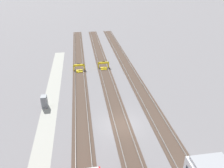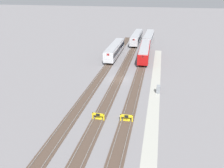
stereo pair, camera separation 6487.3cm
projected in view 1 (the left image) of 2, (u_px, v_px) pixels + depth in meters
The scene contains 8 objects.
ground_plane at pixel (121, 125), 24.73m from camera, with size 400.00×400.00×0.00m, color slate.
service_walkway at pixel (45, 132), 23.59m from camera, with size 54.00×2.00×0.01m, color #9E9E93.
rail_track_nearest at pixel (82, 128), 24.11m from camera, with size 90.00×2.24×0.21m.
rail_track_near_inner at pixel (121, 125), 24.71m from camera, with size 90.00×2.24×0.21m.
rail_track_middle at pixel (158, 121), 25.30m from camera, with size 90.00×2.24×0.21m.
bumper_stop_nearest_track at pixel (79, 68), 38.22m from camera, with size 1.38×2.01×1.22m.
bumper_stop_near_inner_track at pixel (104, 66), 39.25m from camera, with size 1.37×2.01×1.22m.
electrical_cabinet at pixel (44, 102), 27.74m from camera, with size 0.90×0.73×1.60m.
Camera 1 is at (19.56, -4.06, 15.34)m, focal length 35.00 mm.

